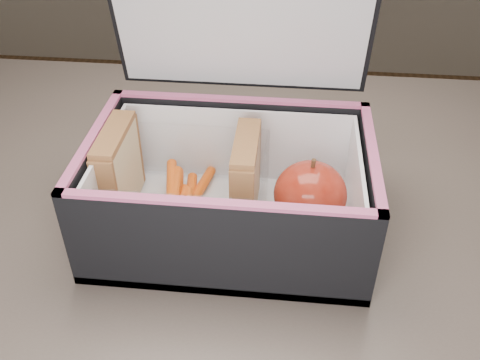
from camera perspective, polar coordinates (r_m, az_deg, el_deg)
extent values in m
cube|color=#534840|center=(0.65, 5.24, -5.27)|extent=(1.20, 0.80, 0.03)
cube|color=#382D26|center=(1.28, -20.67, -5.04)|extent=(0.05, 0.05, 0.72)
cube|color=black|center=(0.62, 0.14, 17.16)|extent=(0.30, 0.05, 0.19)
cube|color=tan|center=(0.62, -13.43, 0.87)|extent=(0.01, 0.09, 0.10)
cube|color=#AF5857|center=(0.62, -12.71, 0.55)|extent=(0.01, 0.09, 0.09)
cube|color=tan|center=(0.62, -12.07, 0.79)|extent=(0.01, 0.09, 0.10)
cube|color=brown|center=(0.59, -13.41, 4.77)|extent=(0.03, 0.09, 0.01)
cube|color=tan|center=(0.59, -0.12, 0.00)|extent=(0.01, 0.09, 0.09)
cube|color=#AF5857|center=(0.60, 0.62, -0.34)|extent=(0.01, 0.09, 0.09)
cube|color=tan|center=(0.59, 1.36, -0.10)|extent=(0.01, 0.09, 0.09)
cube|color=brown|center=(0.56, 0.65, 3.98)|extent=(0.03, 0.09, 0.01)
cylinder|color=#D45316|center=(0.64, -4.51, -1.37)|extent=(0.03, 0.10, 0.01)
cylinder|color=#D45316|center=(0.62, -6.66, -1.70)|extent=(0.03, 0.10, 0.01)
cylinder|color=#D45316|center=(0.62, -7.31, -0.76)|extent=(0.03, 0.10, 0.01)
cylinder|color=#D45316|center=(0.60, -7.24, -4.60)|extent=(0.03, 0.10, 0.01)
cylinder|color=#D45316|center=(0.59, -5.65, -4.01)|extent=(0.03, 0.10, 0.01)
cylinder|color=#D45316|center=(0.61, -7.04, -1.64)|extent=(0.02, 0.10, 0.01)
cylinder|color=#D45316|center=(0.63, -5.33, -2.25)|extent=(0.02, 0.10, 0.01)
cylinder|color=#D45316|center=(0.60, -6.91, -3.70)|extent=(0.02, 0.10, 0.01)
cube|color=white|center=(0.61, 6.87, -4.57)|extent=(0.07, 0.07, 0.01)
ellipsoid|color=maroon|center=(0.59, 7.49, -1.55)|extent=(0.09, 0.09, 0.07)
cylinder|color=#472D19|center=(0.56, 7.82, 1.70)|extent=(0.01, 0.01, 0.01)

